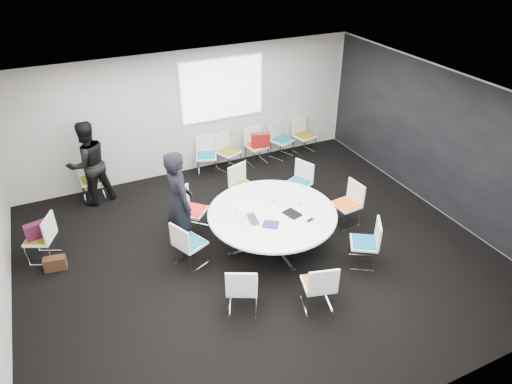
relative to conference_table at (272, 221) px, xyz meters
name	(u,v)px	position (x,y,z in m)	size (l,w,h in m)	color
room_shell	(260,184)	(-0.26, -0.06, 0.85)	(8.08, 7.08, 2.88)	black
conference_table	(272,221)	(0.00, 0.00, 0.00)	(2.27, 2.27, 0.73)	silver
projection_screen	(223,89)	(0.44, 3.40, 1.30)	(1.90, 0.03, 1.35)	white
chair_ring_a	(346,212)	(1.62, 0.00, -0.27)	(0.49, 0.50, 0.88)	silver
chair_ring_b	(298,190)	(1.16, 1.09, -0.27)	(0.60, 0.60, 0.88)	silver
chair_ring_c	(244,194)	(0.08, 1.46, -0.27)	(0.58, 0.57, 0.88)	silver
chair_ring_d	(194,218)	(-1.13, 1.05, -0.27)	(0.64, 0.64, 0.88)	silver
chair_ring_e	(190,251)	(-1.50, 0.12, -0.27)	(0.60, 0.60, 0.88)	silver
chair_ring_f	(242,295)	(-1.11, -1.22, -0.27)	(0.61, 0.61, 0.88)	silver
chair_ring_g	(318,293)	(-0.05, -1.66, -0.27)	(0.56, 0.55, 0.88)	silver
chair_ring_h	(363,251)	(1.20, -1.12, -0.27)	(0.62, 0.63, 0.88)	silver
chair_back_a	(207,162)	(-0.14, 3.09, -0.27)	(0.58, 0.58, 0.88)	silver
chair_back_b	(228,158)	(0.40, 3.07, -0.27)	(0.60, 0.59, 0.88)	silver
chair_back_c	(256,152)	(1.14, 3.08, -0.27)	(0.50, 0.49, 0.88)	silver
chair_back_d	(281,147)	(1.83, 3.10, -0.27)	(0.60, 0.59, 0.88)	silver
chair_back_e	(304,142)	(2.47, 3.10, -0.27)	(0.55, 0.54, 0.88)	silver
chair_spare_left	(43,246)	(-3.78, 1.35, -0.27)	(0.60, 0.61, 0.88)	silver
chair_person_back	(93,186)	(-2.70, 3.08, -0.27)	(0.47, 0.46, 0.88)	silver
person_main	(180,203)	(-1.48, 0.61, 0.43)	(0.71, 0.47, 1.95)	black
person_back	(88,164)	(-2.70, 2.91, 0.36)	(0.88, 0.68, 1.81)	black
laptop	(255,218)	(-0.36, -0.07, 0.20)	(0.35, 0.23, 0.03)	#333338
laptop_lid	(240,215)	(-0.62, -0.01, 0.31)	(0.30, 0.02, 0.22)	silver
notebook_black	(292,214)	(0.29, -0.20, 0.19)	(0.22, 0.30, 0.02)	black
tablet_folio	(271,224)	(-0.20, -0.33, 0.20)	(0.26, 0.20, 0.03)	navy
papers_right	(299,200)	(0.62, 0.14, 0.19)	(0.30, 0.21, 0.00)	silver
papers_front	(309,205)	(0.71, -0.08, 0.19)	(0.30, 0.21, 0.00)	white
cup	(272,199)	(0.17, 0.33, 0.23)	(0.08, 0.08, 0.09)	white
phone	(310,220)	(0.48, -0.49, 0.19)	(0.14, 0.07, 0.01)	black
maroon_bag	(38,230)	(-3.79, 1.35, 0.07)	(0.40, 0.14, 0.28)	#461228
brown_bag	(55,263)	(-3.65, 0.98, -0.43)	(0.36, 0.16, 0.24)	#372011
red_jacket	(261,140)	(1.14, 2.86, 0.15)	(0.44, 0.10, 0.35)	maroon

